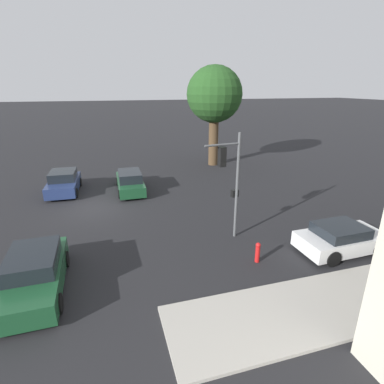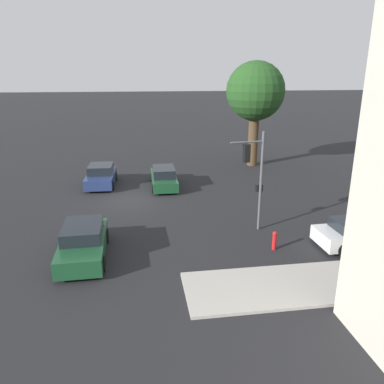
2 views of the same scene
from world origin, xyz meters
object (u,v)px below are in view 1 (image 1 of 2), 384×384
object	(u,v)px
street_tree	(214,96)
parked_car_0	(341,238)
crossing_car_1	(34,274)
traffic_signal	(230,173)
fire_hydrant	(258,252)
crossing_car_0	(64,183)
crossing_car_2	(130,182)

from	to	relation	value
street_tree	parked_car_0	world-z (taller)	street_tree
crossing_car_1	parked_car_0	size ratio (longest dim) A/B	1.16
traffic_signal	fire_hydrant	world-z (taller)	traffic_signal
crossing_car_0	fire_hydrant	xyz separation A→B (m)	(12.09, 8.94, -0.22)
crossing_car_1	crossing_car_2	xyz separation A→B (m)	(-10.46, 4.44, -0.03)
street_tree	traffic_signal	distance (m)	15.16
traffic_signal	crossing_car_0	world-z (taller)	traffic_signal
street_tree	crossing_car_0	distance (m)	14.90
street_tree	fire_hydrant	size ratio (longest dim) A/B	9.82
street_tree	fire_hydrant	bearing A→B (deg)	-13.73
traffic_signal	street_tree	bearing A→B (deg)	-24.03
crossing_car_2	parked_car_0	bearing A→B (deg)	-142.83
crossing_car_0	crossing_car_2	distance (m)	4.69
traffic_signal	fire_hydrant	bearing A→B (deg)	-177.62
traffic_signal	crossing_car_0	xyz separation A→B (m)	(-9.65, -8.56, -2.64)
street_tree	parked_car_0	bearing A→B (deg)	0.04
crossing_car_1	crossing_car_2	world-z (taller)	crossing_car_1
crossing_car_2	parked_car_0	size ratio (longest dim) A/B	1.15
crossing_car_2	fire_hydrant	bearing A→B (deg)	-157.98
fire_hydrant	traffic_signal	bearing A→B (deg)	-171.02
street_tree	traffic_signal	size ratio (longest dim) A/B	1.72
parked_car_0	traffic_signal	bearing A→B (deg)	147.37
crossing_car_2	parked_car_0	world-z (taller)	crossing_car_2
fire_hydrant	street_tree	bearing A→B (deg)	166.27
crossing_car_0	parked_car_0	xyz separation A→B (m)	(12.36, 13.02, -0.07)
street_tree	crossing_car_2	bearing A→B (deg)	-56.56
street_tree	crossing_car_2	xyz separation A→B (m)	(5.57, -8.43, -5.71)
traffic_signal	parked_car_0	bearing A→B (deg)	-127.89
fire_hydrant	crossing_car_2	bearing A→B (deg)	-158.43
street_tree	crossing_car_0	size ratio (longest dim) A/B	2.13
street_tree	traffic_signal	world-z (taller)	street_tree
street_tree	crossing_car_1	distance (m)	21.33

